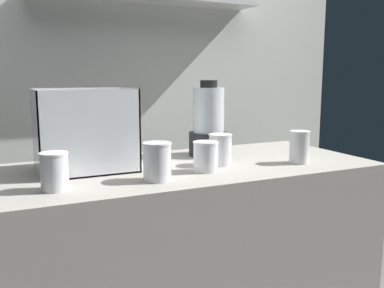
# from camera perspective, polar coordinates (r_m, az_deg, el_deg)

# --- Properties ---
(counter) EXTENTS (1.40, 0.64, 0.90)m
(counter) POSITION_cam_1_polar(r_m,az_deg,el_deg) (1.80, 0.00, -16.87)
(counter) COLOR #9E998E
(counter) RESTS_ON ground_plane
(back_wall_unit) EXTENTS (2.60, 0.24, 2.50)m
(back_wall_unit) POSITION_cam_1_polar(r_m,az_deg,el_deg) (2.33, -8.09, 9.77)
(back_wall_unit) COLOR silver
(back_wall_unit) RESTS_ON ground_plane
(carrot_display_bin) EXTENTS (0.34, 0.24, 0.30)m
(carrot_display_bin) POSITION_cam_1_polar(r_m,az_deg,el_deg) (1.58, -13.55, -0.18)
(carrot_display_bin) COLOR white
(carrot_display_bin) RESTS_ON counter
(blender_pitcher) EXTENTS (0.17, 0.17, 0.32)m
(blender_pitcher) POSITION_cam_1_polar(r_m,az_deg,el_deg) (1.82, 2.22, 2.58)
(blender_pitcher) COLOR black
(blender_pitcher) RESTS_ON counter
(juice_cup_beet_far_left) EXTENTS (0.09, 0.09, 0.12)m
(juice_cup_beet_far_left) POSITION_cam_1_polar(r_m,az_deg,el_deg) (1.34, -17.94, -3.69)
(juice_cup_beet_far_left) COLOR white
(juice_cup_beet_far_left) RESTS_ON counter
(juice_cup_orange_left) EXTENTS (0.10, 0.10, 0.13)m
(juice_cup_orange_left) POSITION_cam_1_polar(r_m,az_deg,el_deg) (1.40, -4.68, -2.69)
(juice_cup_orange_left) COLOR white
(juice_cup_orange_left) RESTS_ON counter
(juice_cup_mango_middle) EXTENTS (0.09, 0.09, 0.11)m
(juice_cup_mango_middle) POSITION_cam_1_polar(r_m,az_deg,el_deg) (1.53, 1.83, -1.86)
(juice_cup_mango_middle) COLOR white
(juice_cup_mango_middle) RESTS_ON counter
(juice_cup_mango_right) EXTENTS (0.09, 0.09, 0.12)m
(juice_cup_mango_right) POSITION_cam_1_polar(r_m,az_deg,el_deg) (1.64, 3.80, -1.00)
(juice_cup_mango_right) COLOR white
(juice_cup_mango_right) RESTS_ON counter
(juice_cup_pomegranate_far_right) EXTENTS (0.08, 0.08, 0.13)m
(juice_cup_pomegranate_far_right) POSITION_cam_1_polar(r_m,az_deg,el_deg) (1.72, 14.16, -0.69)
(juice_cup_pomegranate_far_right) COLOR white
(juice_cup_pomegranate_far_right) RESTS_ON counter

